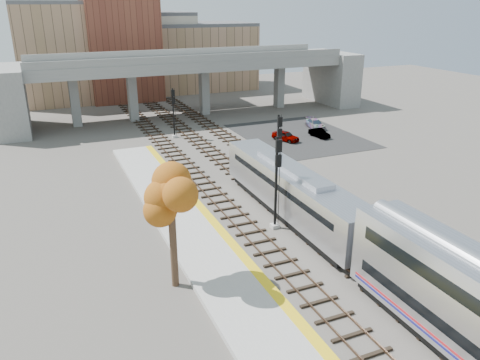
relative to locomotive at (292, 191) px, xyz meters
name	(u,v)px	position (x,y,z in m)	size (l,w,h in m)	color
ground	(326,258)	(-1.00, -6.82, -2.28)	(160.00, 160.00, 0.00)	#47423D
platform	(228,279)	(-8.25, -6.82, -2.10)	(4.50, 60.00, 0.35)	#9E9E99
yellow_strip	(255,270)	(-6.35, -6.82, -1.92)	(0.70, 60.00, 0.01)	yellow
tracks	(260,191)	(-0.07, 5.68, -2.20)	(10.70, 95.00, 0.25)	black
overpass	(191,77)	(3.92, 38.18, 3.53)	(54.00, 12.00, 9.50)	slate
buildings_far	(136,51)	(0.26, 59.75, 5.60)	(43.00, 21.00, 20.60)	#A37B5E
parking_lot	(299,136)	(13.00, 21.18, -2.26)	(14.00, 18.00, 0.04)	black
locomotive	(292,191)	(0.00, 0.00, 0.00)	(3.02, 19.05, 4.10)	#A8AAB2
signal_mast_near	(276,184)	(-2.10, -1.35, 1.38)	(0.60, 0.64, 7.29)	#9E9E99
signal_mast_mid	(278,153)	(2.00, 6.20, 1.13)	(0.60, 0.64, 6.92)	#9E9E99
signal_mast_far	(174,115)	(-2.10, 26.70, 0.71)	(0.60, 0.64, 6.32)	#9E9E99
tree	(171,202)	(-11.34, -5.85, 3.31)	(3.60, 3.60, 7.54)	#382619
car_a	(286,136)	(10.21, 19.64, -1.61)	(1.48, 3.67, 1.25)	#99999E
car_b	(319,133)	(15.00, 19.38, -1.70)	(1.13, 3.24, 1.07)	#99999E
car_c	(315,124)	(17.00, 23.58, -1.63)	(1.69, 4.16, 1.21)	#99999E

